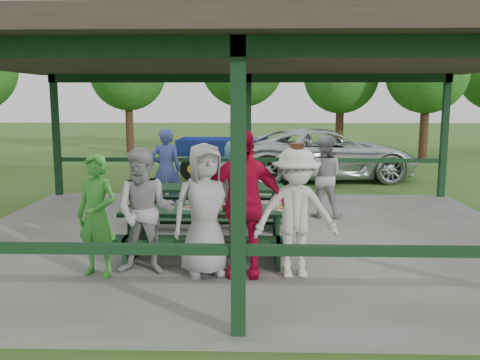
{
  "coord_description": "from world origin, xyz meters",
  "views": [
    {
      "loc": [
        0.16,
        -8.75,
        2.51
      ],
      "look_at": [
        -0.08,
        -0.3,
        1.15
      ],
      "focal_mm": 38.0,
      "sensor_mm": 36.0,
      "label": 1
    }
  ],
  "objects_px": {
    "contestant_red": "(242,203)",
    "farm_trailer": "(224,157)",
    "contestant_grey_mid": "(205,210)",
    "contestant_white_fedora": "(296,213)",
    "spectator_lblue": "(235,178)",
    "picnic_table_near": "(205,226)",
    "spectator_grey": "(323,177)",
    "spectator_blue": "(166,169)",
    "picnic_table_far": "(211,200)",
    "contestant_green": "(97,216)",
    "pickup_truck": "(324,154)",
    "contestant_grey_left": "(145,212)"
  },
  "relations": [
    {
      "from": "picnic_table_far",
      "to": "contestant_grey_mid",
      "type": "height_order",
      "value": "contestant_grey_mid"
    },
    {
      "from": "contestant_white_fedora",
      "to": "contestant_red",
      "type": "bearing_deg",
      "value": 169.12
    },
    {
      "from": "picnic_table_near",
      "to": "contestant_grey_left",
      "type": "bearing_deg",
      "value": -133.55
    },
    {
      "from": "picnic_table_far",
      "to": "contestant_grey_mid",
      "type": "xyz_separation_m",
      "value": [
        0.16,
        -2.81,
        0.43
      ]
    },
    {
      "from": "picnic_table_near",
      "to": "picnic_table_far",
      "type": "xyz_separation_m",
      "value": [
        -0.08,
        2.0,
        0.01
      ]
    },
    {
      "from": "contestant_green",
      "to": "farm_trailer",
      "type": "relative_size",
      "value": 0.43
    },
    {
      "from": "contestant_grey_left",
      "to": "picnic_table_far",
      "type": "bearing_deg",
      "value": 78.78
    },
    {
      "from": "contestant_grey_mid",
      "to": "contestant_red",
      "type": "relative_size",
      "value": 0.91
    },
    {
      "from": "contestant_grey_mid",
      "to": "contestant_red",
      "type": "distance_m",
      "value": 0.51
    },
    {
      "from": "contestant_grey_left",
      "to": "farm_trailer",
      "type": "xyz_separation_m",
      "value": [
        0.52,
        9.39,
        -0.31
      ]
    },
    {
      "from": "contestant_green",
      "to": "spectator_blue",
      "type": "height_order",
      "value": "spectator_blue"
    },
    {
      "from": "contestant_white_fedora",
      "to": "spectator_grey",
      "type": "distance_m",
      "value": 3.68
    },
    {
      "from": "contestant_white_fedora",
      "to": "spectator_lblue",
      "type": "distance_m",
      "value": 3.78
    },
    {
      "from": "picnic_table_far",
      "to": "spectator_grey",
      "type": "distance_m",
      "value": 2.37
    },
    {
      "from": "picnic_table_far",
      "to": "contestant_grey_left",
      "type": "relative_size",
      "value": 1.58
    },
    {
      "from": "picnic_table_near",
      "to": "spectator_lblue",
      "type": "relative_size",
      "value": 1.59
    },
    {
      "from": "picnic_table_near",
      "to": "spectator_lblue",
      "type": "bearing_deg",
      "value": 83.04
    },
    {
      "from": "contestant_red",
      "to": "contestant_grey_left",
      "type": "bearing_deg",
      "value": -178.48
    },
    {
      "from": "picnic_table_far",
      "to": "pickup_truck",
      "type": "height_order",
      "value": "pickup_truck"
    },
    {
      "from": "contestant_green",
      "to": "spectator_blue",
      "type": "bearing_deg",
      "value": 106.71
    },
    {
      "from": "picnic_table_near",
      "to": "contestant_green",
      "type": "relative_size",
      "value": 1.51
    },
    {
      "from": "picnic_table_far",
      "to": "spectator_grey",
      "type": "xyz_separation_m",
      "value": [
        2.23,
        0.73,
        0.36
      ]
    },
    {
      "from": "picnic_table_near",
      "to": "spectator_grey",
      "type": "bearing_deg",
      "value": 51.78
    },
    {
      "from": "picnic_table_far",
      "to": "contestant_grey_left",
      "type": "bearing_deg",
      "value": -103.54
    },
    {
      "from": "contestant_grey_mid",
      "to": "contestant_red",
      "type": "height_order",
      "value": "contestant_red"
    },
    {
      "from": "picnic_table_far",
      "to": "spectator_lblue",
      "type": "distance_m",
      "value": 0.96
    },
    {
      "from": "contestant_grey_mid",
      "to": "contestant_white_fedora",
      "type": "relative_size",
      "value": 1.0
    },
    {
      "from": "picnic_table_far",
      "to": "contestant_green",
      "type": "distance_m",
      "value": 3.19
    },
    {
      "from": "pickup_truck",
      "to": "farm_trailer",
      "type": "relative_size",
      "value": 1.49
    },
    {
      "from": "contestant_red",
      "to": "farm_trailer",
      "type": "height_order",
      "value": "contestant_red"
    },
    {
      "from": "picnic_table_far",
      "to": "contestant_red",
      "type": "height_order",
      "value": "contestant_red"
    },
    {
      "from": "contestant_grey_left",
      "to": "spectator_lblue",
      "type": "bearing_deg",
      "value": 75.38
    },
    {
      "from": "contestant_grey_left",
      "to": "spectator_blue",
      "type": "xyz_separation_m",
      "value": [
        -0.42,
        4.08,
        0.02
      ]
    },
    {
      "from": "contestant_green",
      "to": "contestant_grey_left",
      "type": "xyz_separation_m",
      "value": [
        0.64,
        0.1,
        0.04
      ]
    },
    {
      "from": "spectator_blue",
      "to": "spectator_grey",
      "type": "bearing_deg",
      "value": 161.33
    },
    {
      "from": "picnic_table_near",
      "to": "spectator_blue",
      "type": "relative_size",
      "value": 1.42
    },
    {
      "from": "picnic_table_near",
      "to": "spectator_lblue",
      "type": "distance_m",
      "value": 2.84
    },
    {
      "from": "spectator_blue",
      "to": "spectator_grey",
      "type": "xyz_separation_m",
      "value": [
        3.32,
        -0.57,
        -0.06
      ]
    },
    {
      "from": "spectator_lblue",
      "to": "farm_trailer",
      "type": "distance_m",
      "value": 5.83
    },
    {
      "from": "spectator_grey",
      "to": "pickup_truck",
      "type": "height_order",
      "value": "spectator_grey"
    },
    {
      "from": "contestant_red",
      "to": "contestant_white_fedora",
      "type": "relative_size",
      "value": 1.1
    },
    {
      "from": "contestant_green",
      "to": "contestant_red",
      "type": "distance_m",
      "value": 1.98
    },
    {
      "from": "spectator_grey",
      "to": "farm_trailer",
      "type": "xyz_separation_m",
      "value": [
        -2.38,
        5.87,
        -0.27
      ]
    },
    {
      "from": "contestant_grey_left",
      "to": "contestant_white_fedora",
      "type": "distance_m",
      "value": 2.06
    },
    {
      "from": "contestant_green",
      "to": "spectator_grey",
      "type": "relative_size",
      "value": 1.0
    },
    {
      "from": "picnic_table_far",
      "to": "spectator_blue",
      "type": "distance_m",
      "value": 1.75
    },
    {
      "from": "contestant_green",
      "to": "spectator_blue",
      "type": "xyz_separation_m",
      "value": [
        0.22,
        4.18,
        0.06
      ]
    },
    {
      "from": "contestant_red",
      "to": "spectator_blue",
      "type": "relative_size",
      "value": 1.12
    },
    {
      "from": "contestant_white_fedora",
      "to": "spectator_lblue",
      "type": "bearing_deg",
      "value": 97.75
    },
    {
      "from": "contestant_green",
      "to": "farm_trailer",
      "type": "height_order",
      "value": "contestant_green"
    }
  ]
}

